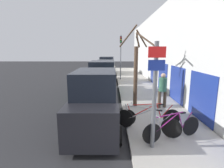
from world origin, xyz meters
name	(u,v)px	position (x,y,z in m)	size (l,w,h in m)	color
ground_plane	(105,96)	(0.00, 11.20, 0.00)	(80.00, 80.00, 0.00)	#28282B
sidewalk_curb	(137,87)	(2.60, 14.00, 0.07)	(3.20, 32.00, 0.15)	#ADA89E
building_facade	(159,49)	(4.35, 13.93, 3.22)	(0.23, 32.00, 6.50)	silver
signpost	(154,93)	(1.68, 4.35, 1.87)	(0.49, 0.15, 3.22)	#595B60
bicycle_0	(172,128)	(2.46, 4.84, 0.55)	(2.15, 0.85, 0.94)	black
bicycle_1	(146,121)	(1.70, 5.37, 0.56)	(2.14, 1.25, 0.96)	black
bicycle_2	(149,116)	(1.92, 5.91, 0.55)	(2.45, 0.44, 0.93)	black
parked_car_0	(95,102)	(-0.22, 6.13, 1.06)	(1.94, 4.60, 2.36)	black
parked_car_1	(102,80)	(-0.25, 11.61, 1.07)	(2.04, 4.44, 2.39)	#144728
parked_car_2	(105,72)	(-0.19, 16.61, 1.01)	(2.12, 4.26, 2.21)	gray
parked_car_3	(106,66)	(-0.22, 22.45, 1.07)	(2.29, 4.71, 2.33)	#51565B
pedestrian_near	(162,88)	(3.07, 8.23, 1.20)	(0.47, 0.41, 1.82)	#4C3D2D
street_tree	(135,68)	(1.70, 8.54, 2.21)	(1.63, 2.31, 4.26)	#4C3828
traffic_light	(120,51)	(1.32, 17.44, 3.03)	(0.20, 0.30, 4.50)	#595B60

